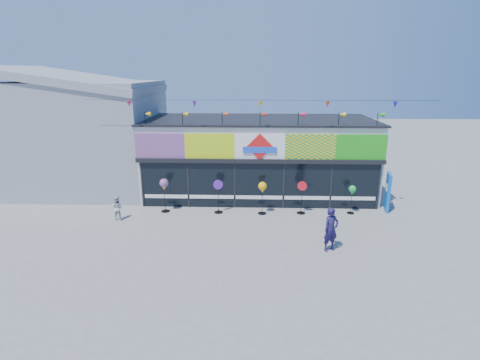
{
  "coord_description": "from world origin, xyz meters",
  "views": [
    {
      "loc": [
        -0.36,
        -14.16,
        6.57
      ],
      "look_at": [
        -0.9,
        2.0,
        1.84
      ],
      "focal_mm": 28.0,
      "sensor_mm": 36.0,
      "label": 1
    }
  ],
  "objects_px": {
    "spinner_0": "(164,185)",
    "spinner_1": "(218,196)",
    "spinner_3": "(302,197)",
    "spinner_2": "(262,188)",
    "child": "(117,208)",
    "adult_man": "(331,230)",
    "blue_sign": "(388,192)",
    "spinner_4": "(352,191)"
  },
  "relations": [
    {
      "from": "blue_sign",
      "to": "spinner_4",
      "type": "xyz_separation_m",
      "value": [
        -1.84,
        -0.47,
        0.18
      ]
    },
    {
      "from": "child",
      "to": "spinner_4",
      "type": "bearing_deg",
      "value": -166.45
    },
    {
      "from": "spinner_0",
      "to": "adult_man",
      "type": "relative_size",
      "value": 0.97
    },
    {
      "from": "spinner_0",
      "to": "child",
      "type": "bearing_deg",
      "value": -151.26
    },
    {
      "from": "spinner_2",
      "to": "child",
      "type": "relative_size",
      "value": 1.4
    },
    {
      "from": "blue_sign",
      "to": "spinner_1",
      "type": "bearing_deg",
      "value": -163.79
    },
    {
      "from": "spinner_0",
      "to": "spinner_1",
      "type": "height_order",
      "value": "spinner_0"
    },
    {
      "from": "spinner_0",
      "to": "spinner_3",
      "type": "bearing_deg",
      "value": -0.23
    },
    {
      "from": "blue_sign",
      "to": "spinner_2",
      "type": "height_order",
      "value": "blue_sign"
    },
    {
      "from": "spinner_3",
      "to": "child",
      "type": "distance_m",
      "value": 8.58
    },
    {
      "from": "adult_man",
      "to": "child",
      "type": "xyz_separation_m",
      "value": [
        -9.12,
        2.78,
        -0.29
      ]
    },
    {
      "from": "spinner_3",
      "to": "spinner_4",
      "type": "height_order",
      "value": "spinner_3"
    },
    {
      "from": "spinner_4",
      "to": "adult_man",
      "type": "bearing_deg",
      "value": -114.24
    },
    {
      "from": "spinner_4",
      "to": "child",
      "type": "xyz_separation_m",
      "value": [
        -10.88,
        -1.13,
        -0.55
      ]
    },
    {
      "from": "child",
      "to": "spinner_0",
      "type": "bearing_deg",
      "value": -143.64
    },
    {
      "from": "spinner_0",
      "to": "spinner_4",
      "type": "relative_size",
      "value": 1.19
    },
    {
      "from": "spinner_4",
      "to": "spinner_0",
      "type": "bearing_deg",
      "value": -179.63
    },
    {
      "from": "spinner_0",
      "to": "spinner_3",
      "type": "distance_m",
      "value": 6.57
    },
    {
      "from": "spinner_1",
      "to": "spinner_3",
      "type": "relative_size",
      "value": 1.02
    },
    {
      "from": "child",
      "to": "spinner_1",
      "type": "bearing_deg",
      "value": -159.83
    },
    {
      "from": "child",
      "to": "adult_man",
      "type": "bearing_deg",
      "value": 170.66
    },
    {
      "from": "spinner_2",
      "to": "spinner_4",
      "type": "relative_size",
      "value": 1.14
    },
    {
      "from": "child",
      "to": "spinner_3",
      "type": "bearing_deg",
      "value": -165.36
    },
    {
      "from": "spinner_0",
      "to": "spinner_2",
      "type": "relative_size",
      "value": 1.04
    },
    {
      "from": "blue_sign",
      "to": "child",
      "type": "height_order",
      "value": "blue_sign"
    },
    {
      "from": "spinner_1",
      "to": "spinner_4",
      "type": "distance_m",
      "value": 6.34
    },
    {
      "from": "spinner_0",
      "to": "child",
      "type": "xyz_separation_m",
      "value": [
        -1.96,
        -1.07,
        -0.76
      ]
    },
    {
      "from": "spinner_1",
      "to": "spinner_4",
      "type": "xyz_separation_m",
      "value": [
        6.34,
        0.12,
        0.25
      ]
    },
    {
      "from": "spinner_4",
      "to": "spinner_3",
      "type": "bearing_deg",
      "value": -177.99
    },
    {
      "from": "spinner_0",
      "to": "spinner_3",
      "type": "xyz_separation_m",
      "value": [
        6.55,
        -0.03,
        -0.48
      ]
    },
    {
      "from": "spinner_0",
      "to": "spinner_4",
      "type": "height_order",
      "value": "spinner_0"
    },
    {
      "from": "spinner_1",
      "to": "spinner_3",
      "type": "height_order",
      "value": "spinner_1"
    },
    {
      "from": "spinner_0",
      "to": "child",
      "type": "distance_m",
      "value": 2.36
    },
    {
      "from": "spinner_3",
      "to": "spinner_4",
      "type": "bearing_deg",
      "value": 2.01
    },
    {
      "from": "spinner_1",
      "to": "child",
      "type": "height_order",
      "value": "spinner_1"
    },
    {
      "from": "blue_sign",
      "to": "spinner_4",
      "type": "height_order",
      "value": "blue_sign"
    },
    {
      "from": "blue_sign",
      "to": "spinner_1",
      "type": "xyz_separation_m",
      "value": [
        -8.17,
        -0.59,
        -0.07
      ]
    },
    {
      "from": "spinner_0",
      "to": "spinner_1",
      "type": "bearing_deg",
      "value": -1.38
    },
    {
      "from": "spinner_3",
      "to": "spinner_2",
      "type": "bearing_deg",
      "value": -176.56
    },
    {
      "from": "spinner_1",
      "to": "spinner_4",
      "type": "bearing_deg",
      "value": 1.08
    },
    {
      "from": "spinner_2",
      "to": "child",
      "type": "distance_m",
      "value": 6.74
    },
    {
      "from": "spinner_4",
      "to": "child",
      "type": "bearing_deg",
      "value": -174.07
    }
  ]
}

